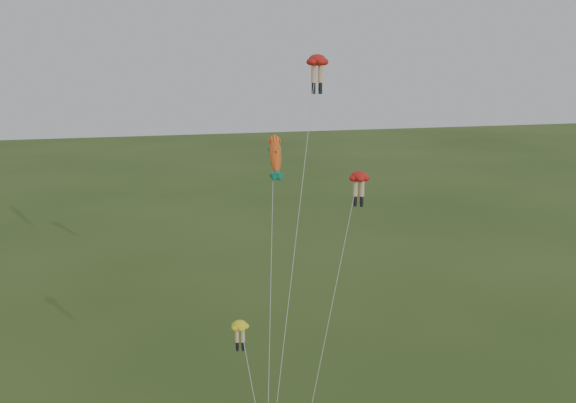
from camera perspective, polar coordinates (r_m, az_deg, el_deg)
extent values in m
ellipsoid|color=red|center=(40.62, 2.61, 12.46)|extent=(1.50, 1.50, 0.71)
cylinder|color=#EDBC8C|center=(40.58, 2.30, 11.28)|extent=(0.32, 0.32, 1.09)
cylinder|color=black|center=(40.62, 2.29, 10.13)|extent=(0.25, 0.25, 0.54)
cube|color=black|center=(40.64, 2.28, 9.63)|extent=(0.19, 0.33, 0.16)
cylinder|color=#EDBC8C|center=(40.68, 2.91, 11.28)|extent=(0.32, 0.32, 1.09)
cylinder|color=black|center=(40.72, 2.89, 10.13)|extent=(0.25, 0.25, 0.54)
cube|color=black|center=(40.74, 2.89, 9.64)|extent=(0.19, 0.33, 0.16)
cylinder|color=silver|center=(37.19, 0.59, -4.32)|extent=(5.24, 9.22, 22.10)
ellipsoid|color=red|center=(40.49, 6.33, 2.27)|extent=(1.79, 1.79, 0.67)
cylinder|color=#EDBC8C|center=(40.66, 6.02, 1.19)|extent=(0.30, 0.30, 1.02)
cylinder|color=black|center=(40.83, 6.00, 0.14)|extent=(0.23, 0.23, 0.51)
cube|color=black|center=(40.90, 5.98, -0.31)|extent=(0.28, 0.34, 0.15)
cylinder|color=#EDBC8C|center=(40.62, 6.59, 1.16)|extent=(0.30, 0.30, 1.02)
cylinder|color=black|center=(40.78, 6.56, 0.11)|extent=(0.23, 0.23, 0.51)
cube|color=black|center=(40.86, 6.55, -0.33)|extent=(0.28, 0.34, 0.15)
cylinder|color=silver|center=(38.80, 3.92, -9.20)|extent=(5.40, 6.37, 14.97)
ellipsoid|color=yellow|center=(35.06, -4.31, -10.88)|extent=(1.17, 1.17, 0.50)
cylinder|color=#EDBC8C|center=(35.31, -4.55, -11.77)|extent=(0.22, 0.22, 0.77)
cylinder|color=black|center=(35.56, -4.53, -12.62)|extent=(0.18, 0.18, 0.39)
cube|color=black|center=(35.67, -4.53, -12.98)|extent=(0.16, 0.24, 0.11)
cylinder|color=#EDBC8C|center=(35.31, -4.04, -11.76)|extent=(0.22, 0.22, 0.77)
cylinder|color=black|center=(35.55, -4.03, -12.61)|extent=(0.18, 0.18, 0.39)
cube|color=black|center=(35.66, -4.02, -12.97)|extent=(0.16, 0.24, 0.11)
ellipsoid|color=orange|center=(43.22, -1.13, 4.30)|extent=(1.25, 2.76, 2.88)
sphere|color=orange|center=(43.22, -1.13, 4.30)|extent=(1.06, 1.38, 1.27)
cone|color=#12775A|center=(43.22, -1.13, 4.30)|extent=(0.86, 1.30, 1.18)
cone|color=#12775A|center=(43.22, -1.13, 4.30)|extent=(0.86, 1.30, 1.18)
cone|color=#12775A|center=(43.22, -1.13, 4.30)|extent=(0.49, 0.73, 0.66)
cone|color=#12775A|center=(43.22, -1.13, 4.30)|extent=(0.49, 0.73, 0.66)
cone|color=red|center=(43.22, -1.13, 4.30)|extent=(0.53, 0.72, 0.66)
cylinder|color=silver|center=(39.34, -1.47, -8.37)|extent=(3.24, 11.81, 15.59)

